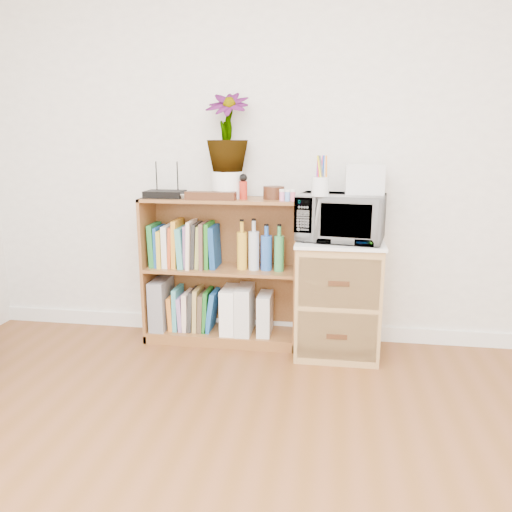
# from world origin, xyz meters

# --- Properties ---
(skirting_board) EXTENTS (4.00, 0.02, 0.10)m
(skirting_board) POSITION_xyz_m (0.00, 2.24, 0.05)
(skirting_board) COLOR white
(skirting_board) RESTS_ON ground
(bookshelf) EXTENTS (1.00, 0.30, 0.95)m
(bookshelf) POSITION_xyz_m (-0.35, 2.10, 0.47)
(bookshelf) COLOR brown
(bookshelf) RESTS_ON ground
(wicker_unit) EXTENTS (0.50, 0.45, 0.70)m
(wicker_unit) POSITION_xyz_m (0.40, 2.02, 0.35)
(wicker_unit) COLOR #9E7542
(wicker_unit) RESTS_ON ground
(microwave) EXTENTS (0.54, 0.41, 0.27)m
(microwave) POSITION_xyz_m (0.40, 2.02, 0.86)
(microwave) COLOR silver
(microwave) RESTS_ON wicker_unit
(pen_cup) EXTENTS (0.10, 0.10, 0.11)m
(pen_cup) POSITION_xyz_m (0.28, 1.90, 1.05)
(pen_cup) COLOR silver
(pen_cup) RESTS_ON microwave
(small_appliance) EXTENTS (0.22, 0.18, 0.18)m
(small_appliance) POSITION_xyz_m (0.53, 2.07, 1.08)
(small_appliance) COLOR silver
(small_appliance) RESTS_ON microwave
(router) EXTENTS (0.24, 0.16, 0.04)m
(router) POSITION_xyz_m (-0.70, 2.08, 0.97)
(router) COLOR black
(router) RESTS_ON bookshelf
(white_bowl) EXTENTS (0.13, 0.13, 0.03)m
(white_bowl) POSITION_xyz_m (-0.55, 2.07, 0.97)
(white_bowl) COLOR white
(white_bowl) RESTS_ON bookshelf
(plant_pot) EXTENTS (0.19, 0.19, 0.17)m
(plant_pot) POSITION_xyz_m (-0.31, 2.12, 1.03)
(plant_pot) COLOR white
(plant_pot) RESTS_ON bookshelf
(potted_plant) EXTENTS (0.27, 0.27, 0.48)m
(potted_plant) POSITION_xyz_m (-0.31, 2.12, 1.35)
(potted_plant) COLOR #2E6628
(potted_plant) RESTS_ON plant_pot
(trinket_box) EXTENTS (0.31, 0.08, 0.05)m
(trinket_box) POSITION_xyz_m (-0.39, 2.00, 0.97)
(trinket_box) COLOR #351E0E
(trinket_box) RESTS_ON bookshelf
(kokeshi_doll) EXTENTS (0.05, 0.05, 0.11)m
(kokeshi_doll) POSITION_xyz_m (-0.20, 2.06, 1.01)
(kokeshi_doll) COLOR #AC2415
(kokeshi_doll) RESTS_ON bookshelf
(wooden_bowl) EXTENTS (0.13, 0.13, 0.08)m
(wooden_bowl) POSITION_xyz_m (-0.01, 2.11, 0.99)
(wooden_bowl) COLOR #331B0E
(wooden_bowl) RESTS_ON bookshelf
(paint_jars) EXTENTS (0.11, 0.04, 0.05)m
(paint_jars) POSITION_xyz_m (0.08, 2.01, 0.98)
(paint_jars) COLOR #DD7A87
(paint_jars) RESTS_ON bookshelf
(file_box) EXTENTS (0.10, 0.27, 0.33)m
(file_box) POSITION_xyz_m (-0.77, 2.10, 0.24)
(file_box) COLOR gray
(file_box) RESTS_ON bookshelf
(magazine_holder_left) EXTENTS (0.09, 0.24, 0.30)m
(magazine_holder_left) POSITION_xyz_m (-0.30, 2.09, 0.22)
(magazine_holder_left) COLOR white
(magazine_holder_left) RESTS_ON bookshelf
(magazine_holder_mid) EXTENTS (0.10, 0.25, 0.31)m
(magazine_holder_mid) POSITION_xyz_m (-0.20, 2.09, 0.23)
(magazine_holder_mid) COLOR silver
(magazine_holder_mid) RESTS_ON bookshelf
(magazine_holder_right) EXTENTS (0.09, 0.21, 0.27)m
(magazine_holder_right) POSITION_xyz_m (-0.06, 2.09, 0.20)
(magazine_holder_right) COLOR silver
(magazine_holder_right) RESTS_ON bookshelf
(cookbooks) EXTENTS (0.44, 0.20, 0.31)m
(cookbooks) POSITION_xyz_m (-0.59, 2.10, 0.64)
(cookbooks) COLOR #1E7430
(cookbooks) RESTS_ON bookshelf
(liquor_bottles) EXTENTS (0.30, 0.07, 0.32)m
(liquor_bottles) POSITION_xyz_m (-0.10, 2.10, 0.65)
(liquor_bottles) COLOR gold
(liquor_bottles) RESTS_ON bookshelf
(lower_books) EXTENTS (0.32, 0.19, 0.29)m
(lower_books) POSITION_xyz_m (-0.55, 2.10, 0.20)
(lower_books) COLOR orange
(lower_books) RESTS_ON bookshelf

